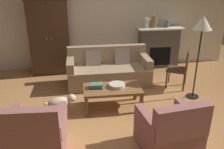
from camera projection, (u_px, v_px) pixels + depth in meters
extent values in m
plane|color=#B27A47|center=(116.00, 109.00, 4.51)|extent=(9.60, 9.60, 0.00)
cube|color=silver|center=(103.00, 17.00, 6.33)|extent=(7.20, 0.10, 2.80)
cube|color=#4C4947|center=(158.00, 48.00, 6.61)|extent=(1.10, 0.36, 1.08)
cube|color=black|center=(160.00, 56.00, 6.52)|extent=(0.60, 0.01, 0.52)
cube|color=white|center=(160.00, 28.00, 6.38)|extent=(1.26, 0.48, 0.04)
cube|color=#472D1E|center=(50.00, 38.00, 6.03)|extent=(1.00, 0.52, 1.88)
sphere|color=#ADAFB5|center=(47.00, 39.00, 5.75)|extent=(0.04, 0.04, 0.04)
sphere|color=#ADAFB5|center=(52.00, 39.00, 5.77)|extent=(0.04, 0.04, 0.04)
cube|color=#937A5B|center=(109.00, 75.00, 5.54)|extent=(1.91, 0.86, 0.44)
cube|color=#937A5B|center=(107.00, 54.00, 5.69)|extent=(1.90, 0.21, 0.42)
cube|color=#937A5B|center=(70.00, 64.00, 5.29)|extent=(0.17, 0.80, 0.22)
cube|color=#937A5B|center=(145.00, 61.00, 5.53)|extent=(0.17, 0.80, 0.22)
cube|color=#7F6B60|center=(93.00, 58.00, 5.52)|extent=(0.36, 0.19, 0.37)
cube|color=#7F6B60|center=(122.00, 57.00, 5.62)|extent=(0.36, 0.19, 0.37)
cube|color=brown|center=(112.00, 89.00, 4.45)|extent=(1.10, 0.60, 0.05)
cube|color=brown|center=(87.00, 107.00, 4.23)|extent=(0.06, 0.06, 0.37)
cube|color=brown|center=(141.00, 103.00, 4.35)|extent=(0.06, 0.06, 0.37)
cube|color=brown|center=(86.00, 94.00, 4.70)|extent=(0.06, 0.06, 0.37)
cube|color=brown|center=(135.00, 91.00, 4.83)|extent=(0.06, 0.06, 0.37)
cylinder|color=beige|center=(117.00, 85.00, 4.47)|extent=(0.31, 0.31, 0.06)
cube|color=#38569E|center=(96.00, 87.00, 4.43)|extent=(0.26, 0.20, 0.05)
cube|color=#427A4C|center=(96.00, 85.00, 4.41)|extent=(0.24, 0.17, 0.04)
cylinder|color=beige|center=(147.00, 23.00, 6.28)|extent=(0.13, 0.13, 0.26)
cylinder|color=olive|center=(154.00, 22.00, 6.29)|extent=(0.13, 0.13, 0.31)
cylinder|color=#565B66|center=(167.00, 24.00, 6.36)|extent=(0.13, 0.13, 0.20)
cube|color=#935B56|center=(39.00, 139.00, 3.34)|extent=(0.80, 0.80, 0.42)
cube|color=#935B56|center=(29.00, 126.00, 2.88)|extent=(0.77, 0.20, 0.46)
cube|color=#935B56|center=(60.00, 120.00, 3.25)|extent=(0.15, 0.70, 0.20)
cube|color=#935B56|center=(11.00, 122.00, 3.19)|extent=(0.15, 0.70, 0.20)
cube|color=#935B56|center=(167.00, 136.00, 3.40)|extent=(0.86, 0.86, 0.42)
cube|color=#935B56|center=(182.00, 122.00, 2.96)|extent=(0.77, 0.26, 0.46)
cube|color=#935B56|center=(190.00, 115.00, 3.36)|extent=(0.22, 0.71, 0.20)
cube|color=#935B56|center=(147.00, 122.00, 3.20)|extent=(0.22, 0.71, 0.20)
cube|color=#472D1E|center=(177.00, 69.00, 5.32)|extent=(0.60, 0.60, 0.04)
cylinder|color=#472D1E|center=(169.00, 74.00, 5.63)|extent=(0.04, 0.04, 0.41)
cylinder|color=#472D1E|center=(166.00, 80.00, 5.31)|extent=(0.04, 0.04, 0.41)
cylinder|color=#472D1E|center=(185.00, 77.00, 5.50)|extent=(0.04, 0.04, 0.41)
cylinder|color=#472D1E|center=(184.00, 83.00, 5.18)|extent=(0.04, 0.04, 0.41)
cube|color=#472D1E|center=(188.00, 60.00, 5.16)|extent=(0.25, 0.40, 0.45)
cylinder|color=black|center=(192.00, 96.00, 5.00)|extent=(0.26, 0.26, 0.02)
cylinder|color=black|center=(197.00, 65.00, 4.73)|extent=(0.03, 0.03, 1.47)
cone|color=beige|center=(203.00, 23.00, 4.41)|extent=(0.36, 0.36, 0.26)
ellipsoid|color=beige|center=(59.00, 103.00, 4.24)|extent=(0.43, 0.28, 0.22)
sphere|color=beige|center=(72.00, 98.00, 4.29)|extent=(0.15, 0.15, 0.15)
cylinder|color=beige|center=(66.00, 109.00, 4.39)|extent=(0.06, 0.06, 0.14)
cylinder|color=beige|center=(67.00, 112.00, 4.29)|extent=(0.06, 0.06, 0.14)
cylinder|color=beige|center=(53.00, 111.00, 4.31)|extent=(0.06, 0.06, 0.14)
cylinder|color=beige|center=(53.00, 114.00, 4.22)|extent=(0.06, 0.06, 0.14)
sphere|color=beige|center=(46.00, 104.00, 4.16)|extent=(0.06, 0.06, 0.06)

